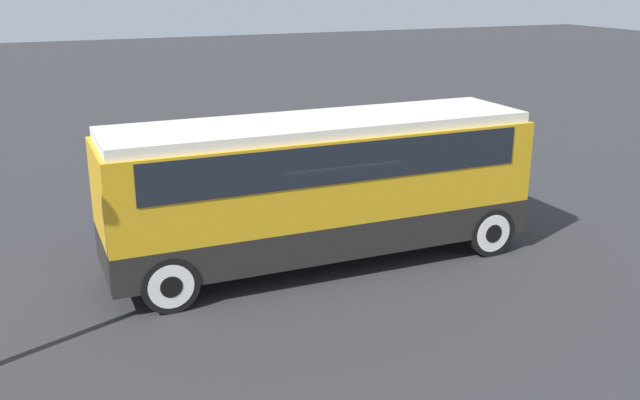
# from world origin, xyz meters

# --- Properties ---
(ground_plane) EXTENTS (120.00, 120.00, 0.00)m
(ground_plane) POSITION_xyz_m (0.00, 0.00, 0.00)
(ground_plane) COLOR #2D2D30
(tour_bus) EXTENTS (9.24, 2.50, 3.23)m
(tour_bus) POSITION_xyz_m (0.10, -0.00, 1.94)
(tour_bus) COLOR black
(tour_bus) RESTS_ON ground_plane
(parked_car_near) EXTENTS (4.79, 1.87, 1.30)m
(parked_car_near) POSITION_xyz_m (1.71, 4.91, 0.65)
(parked_car_near) COLOR silver
(parked_car_near) RESTS_ON ground_plane
(parked_car_mid) EXTENTS (4.06, 1.95, 1.33)m
(parked_car_mid) POSITION_xyz_m (3.41, 8.91, 0.67)
(parked_car_mid) COLOR #BCBCC1
(parked_car_mid) RESTS_ON ground_plane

